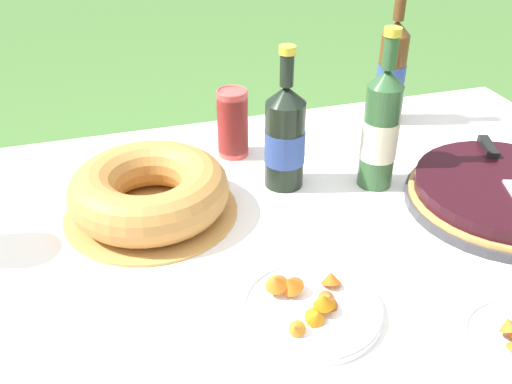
% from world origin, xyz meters
% --- Properties ---
extents(garden_table, '(1.86, 1.05, 0.72)m').
position_xyz_m(garden_table, '(0.00, 0.00, 0.66)').
color(garden_table, brown).
rests_on(garden_table, ground_plane).
extents(tablecloth, '(1.87, 1.06, 0.10)m').
position_xyz_m(tablecloth, '(0.00, 0.00, 0.71)').
color(tablecloth, white).
rests_on(tablecloth, garden_table).
extents(berry_tart, '(0.40, 0.40, 0.06)m').
position_xyz_m(berry_tart, '(0.56, -0.05, 0.75)').
color(berry_tart, '#38383D').
rests_on(berry_tart, tablecloth).
extents(serving_knife, '(0.15, 0.36, 0.01)m').
position_xyz_m(serving_knife, '(0.57, -0.02, 0.79)').
color(serving_knife, silver).
rests_on(serving_knife, berry_tart).
extents(bundt_cake, '(0.35, 0.35, 0.10)m').
position_xyz_m(bundt_cake, '(-0.14, 0.14, 0.77)').
color(bundt_cake, tan).
rests_on(bundt_cake, tablecloth).
extents(cup_stack, '(0.07, 0.07, 0.16)m').
position_xyz_m(cup_stack, '(0.09, 0.33, 0.80)').
color(cup_stack, '#E04C47').
rests_on(cup_stack, tablecloth).
extents(cider_bottle_green, '(0.08, 0.08, 0.34)m').
position_xyz_m(cider_bottle_green, '(0.35, 0.11, 0.85)').
color(cider_bottle_green, '#2D562D').
rests_on(cider_bottle_green, tablecloth).
extents(cider_bottle_amber, '(0.07, 0.07, 0.35)m').
position_xyz_m(cider_bottle_amber, '(0.53, 0.40, 0.86)').
color(cider_bottle_amber, brown).
rests_on(cider_bottle_amber, tablecloth).
extents(juice_bottle_red, '(0.09, 0.09, 0.31)m').
position_xyz_m(juice_bottle_red, '(0.16, 0.17, 0.84)').
color(juice_bottle_red, black).
rests_on(juice_bottle_red, tablecloth).
extents(snack_plate_near, '(0.23, 0.23, 0.05)m').
position_xyz_m(snack_plate_near, '(0.07, -0.22, 0.73)').
color(snack_plate_near, white).
rests_on(snack_plate_near, tablecloth).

